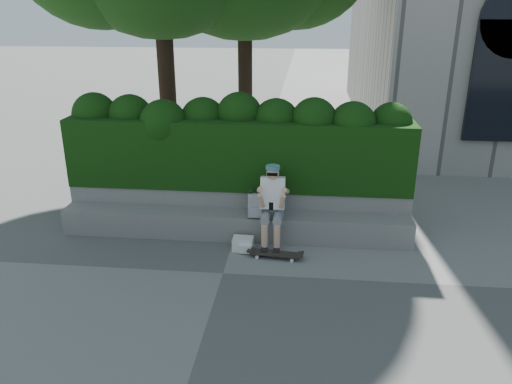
# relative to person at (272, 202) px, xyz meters

# --- Properties ---
(ground) EXTENTS (80.00, 80.00, 0.00)m
(ground) POSITION_rel_person_xyz_m (-0.66, -1.07, -0.75)
(ground) COLOR slate
(ground) RESTS_ON ground
(bench_ledge) EXTENTS (6.00, 0.45, 0.45)m
(bench_ledge) POSITION_rel_person_xyz_m (-0.66, 0.18, -0.53)
(bench_ledge) COLOR gray
(bench_ledge) RESTS_ON ground
(planter_wall) EXTENTS (6.00, 0.50, 0.75)m
(planter_wall) POSITION_rel_person_xyz_m (-0.66, 0.66, -0.38)
(planter_wall) COLOR gray
(planter_wall) RESTS_ON ground
(hedge) EXTENTS (6.00, 1.00, 1.20)m
(hedge) POSITION_rel_person_xyz_m (-0.66, 0.88, 0.60)
(hedge) COLOR black
(hedge) RESTS_ON planter_wall
(person) EXTENTS (0.40, 0.76, 1.38)m
(person) POSITION_rel_person_xyz_m (0.00, 0.00, 0.00)
(person) COLOR gray
(person) RESTS_ON ground
(skateboard) EXTENTS (0.82, 0.28, 0.08)m
(skateboard) POSITION_rel_person_xyz_m (0.09, -0.50, -0.68)
(skateboard) COLOR black
(skateboard) RESTS_ON ground
(backpack_plaid) EXTENTS (0.28, 0.16, 0.40)m
(backpack_plaid) POSITION_rel_person_xyz_m (-0.27, 0.08, -0.10)
(backpack_plaid) COLOR silver
(backpack_plaid) RESTS_ON bench_ledge
(backpack_ground) EXTENTS (0.34, 0.24, 0.22)m
(backpack_ground) POSITION_rel_person_xyz_m (-0.46, -0.27, -0.64)
(backpack_ground) COLOR silver
(backpack_ground) RESTS_ON ground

